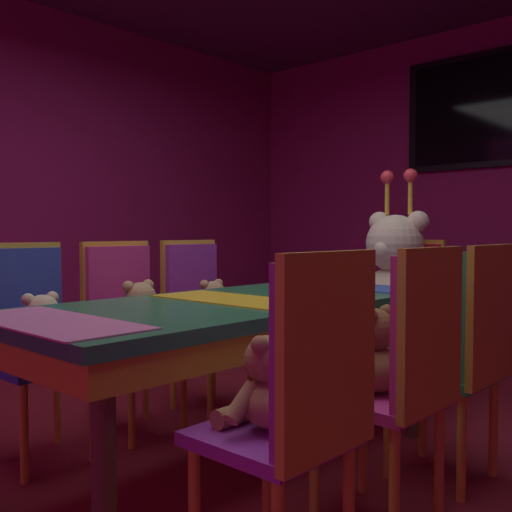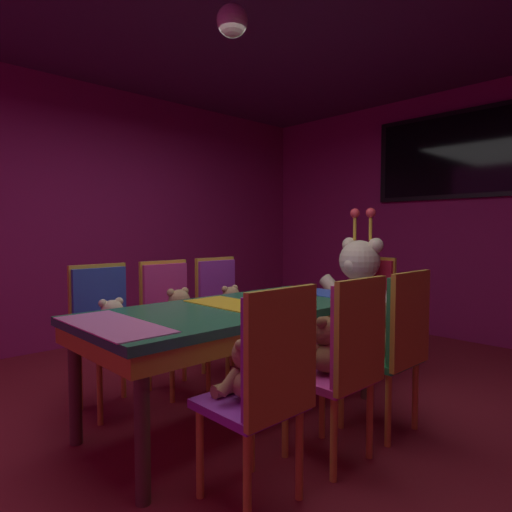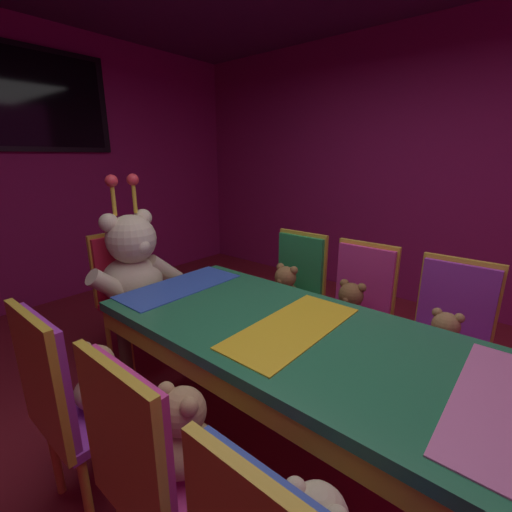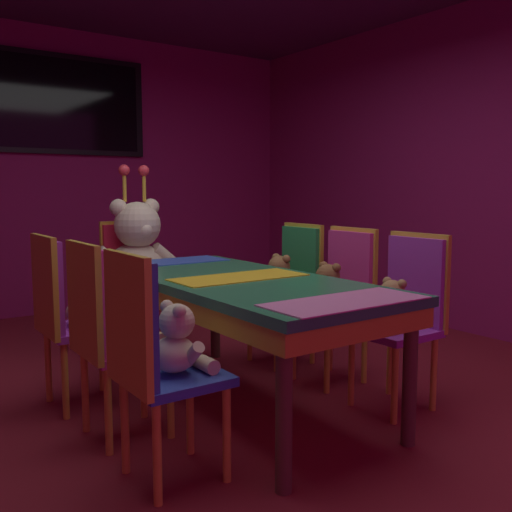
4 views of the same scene
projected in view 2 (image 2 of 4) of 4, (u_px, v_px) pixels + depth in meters
ground_plane at (238, 418)px, 2.87m from camera, size 7.90×7.90×0.00m
wall_back at (450, 215)px, 4.98m from camera, size 5.20×0.12×2.80m
wall_left at (77, 214)px, 4.67m from camera, size 0.12×6.40×2.80m
banquet_table at (238, 319)px, 2.83m from camera, size 0.90×2.02×0.75m
chair_left_0 at (103, 321)px, 3.05m from camera, size 0.42×0.41×0.98m
teddy_left_0 at (113, 325)px, 2.95m from camera, size 0.25×0.32×0.31m
chair_left_1 at (169, 311)px, 3.41m from camera, size 0.42×0.41×0.98m
teddy_left_1 at (180, 313)px, 3.30m from camera, size 0.27×0.35×0.33m
chair_left_2 at (221, 303)px, 3.81m from camera, size 0.42×0.41×0.98m
teddy_left_2 at (232, 306)px, 3.70m from camera, size 0.25×0.32×0.30m
chair_right_0 at (269, 376)px, 1.89m from camera, size 0.42×0.41×0.98m
teddy_right_0 at (246, 372)px, 1.99m from camera, size 0.23×0.30×0.28m
chair_right_1 at (348, 353)px, 2.25m from camera, size 0.42×0.41×0.98m
teddy_right_1 at (325, 348)px, 2.35m from camera, size 0.26×0.33×0.31m
chair_right_2 at (398, 336)px, 2.60m from camera, size 0.42×0.41×0.98m
teddy_right_2 at (376, 333)px, 2.70m from camera, size 0.26×0.34×0.32m
throne_chair at (369, 301)px, 3.89m from camera, size 0.41×0.42×0.98m
king_teddy_bear at (359, 284)px, 3.76m from camera, size 0.74×0.57×0.95m
wall_tv at (448, 156)px, 4.88m from camera, size 1.65×0.06×0.96m
pendant_light at (232, 21)px, 2.79m from camera, size 0.20×0.20×0.20m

